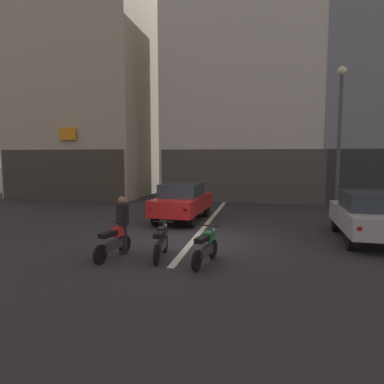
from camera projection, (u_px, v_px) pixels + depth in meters
name	position (u px, v px, depth m)	size (l,w,h in m)	color
ground_plane	(194.00, 240.00, 11.53)	(120.00, 120.00, 0.00)	#2B2B30
lane_centre_line	(217.00, 211.00, 17.37)	(0.20, 18.00, 0.01)	silver
building_corner_left	(95.00, 82.00, 25.61)	(8.74, 9.93, 16.59)	#B2A893
building_mid_block	(247.00, 95.00, 23.49)	(10.33, 7.51, 13.99)	silver
car_red_crossing_near	(183.00, 201.00, 14.84)	(2.00, 4.20, 1.64)	black
car_silver_parked_kerbside	(368.00, 215.00, 11.24)	(1.87, 4.15, 1.64)	black
car_black_down_street	(252.00, 183.00, 24.04)	(1.97, 4.18, 1.64)	black
street_lamp	(340.00, 129.00, 14.08)	(0.36, 0.36, 6.40)	#47474C
motorcycle_red_row_leftmost	(113.00, 242.00, 9.40)	(0.55, 1.65, 0.98)	black
motorcycle_black_row_left_mid	(161.00, 242.00, 9.42)	(0.55, 1.67, 0.98)	black
motorcycle_green_row_centre	(206.00, 247.00, 8.88)	(0.56, 1.65, 0.98)	black
person_by_motorcycles	(123.00, 225.00, 9.77)	(0.42, 0.40, 1.67)	#23232D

